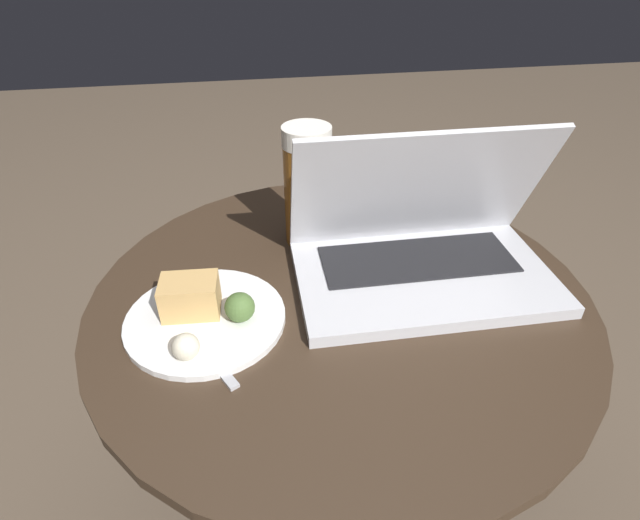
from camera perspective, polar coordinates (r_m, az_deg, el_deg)
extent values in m
plane|color=brown|center=(1.09, 1.67, -24.16)|extent=(6.00, 6.00, 0.00)
cylinder|color=#9E9EA3|center=(1.09, 1.68, -23.96)|extent=(0.43, 0.43, 0.01)
cylinder|color=#9E9EA3|center=(0.89, 1.94, -16.06)|extent=(0.07, 0.07, 0.46)
cylinder|color=#38281C|center=(0.72, 2.31, -4.07)|extent=(0.71, 0.71, 0.02)
cube|color=silver|center=(0.74, 11.77, -2.00)|extent=(0.37, 0.23, 0.02)
cube|color=black|center=(0.76, 11.07, 0.11)|extent=(0.29, 0.11, 0.00)
cube|color=silver|center=(0.74, 11.15, 7.92)|extent=(0.37, 0.10, 0.21)
cube|color=silver|center=(0.74, 11.21, 7.74)|extent=(0.34, 0.09, 0.18)
cylinder|color=brown|center=(0.79, -1.44, 7.42)|extent=(0.07, 0.07, 0.16)
cylinder|color=white|center=(0.75, -1.54, 13.96)|extent=(0.07, 0.07, 0.03)
cylinder|color=white|center=(0.68, -12.93, -6.57)|extent=(0.21, 0.21, 0.01)
cube|color=tan|center=(0.68, -14.62, -4.04)|extent=(0.08, 0.06, 0.05)
sphere|color=beige|center=(0.62, -15.10, -9.55)|extent=(0.03, 0.03, 0.03)
sphere|color=#4C6B33|center=(0.65, -9.16, -5.35)|extent=(0.04, 0.04, 0.04)
cube|color=#B2B2B7|center=(0.63, -12.44, -10.77)|extent=(0.07, 0.11, 0.01)
cube|color=#B2B2B7|center=(0.69, -15.77, -6.52)|extent=(0.05, 0.06, 0.01)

